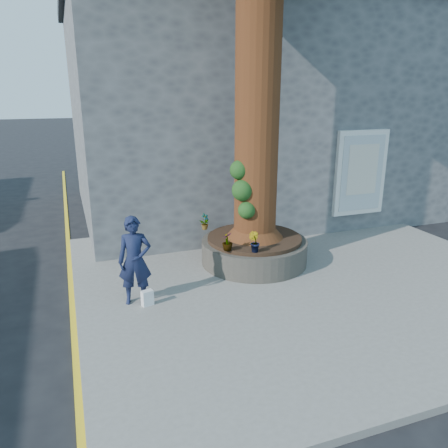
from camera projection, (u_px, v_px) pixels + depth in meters
name	position (u px, v px, depth m)	size (l,w,h in m)	color
ground	(258.00, 315.00, 7.64)	(120.00, 120.00, 0.00)	black
pavement	(304.00, 278.00, 9.02)	(9.00, 8.00, 0.12)	slate
yellow_line	(73.00, 318.00, 7.54)	(0.10, 30.00, 0.01)	yellow
stone_shop	(239.00, 110.00, 13.99)	(10.30, 8.30, 6.30)	#4E5054
neighbour_shop	(433.00, 111.00, 16.66)	(6.00, 8.00, 6.00)	#4E5054
planter	(254.00, 250.00, 9.58)	(2.30, 2.30, 0.60)	black
man	(135.00, 261.00, 7.62)	(0.58, 0.38, 1.60)	#141B38
woman	(226.00, 207.00, 10.71)	(0.88, 0.68, 1.81)	#B2B0AB
shopping_bag	(147.00, 298.00, 7.70)	(0.20, 0.12, 0.28)	white
plant_a	(205.00, 221.00, 9.92)	(0.20, 0.14, 0.38)	gray
plant_b	(254.00, 242.00, 8.54)	(0.22, 0.22, 0.40)	gray
plant_c	(227.00, 242.00, 8.62)	(0.20, 0.20, 0.37)	gray
plant_d	(205.00, 224.00, 9.93)	(0.25, 0.22, 0.27)	gray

